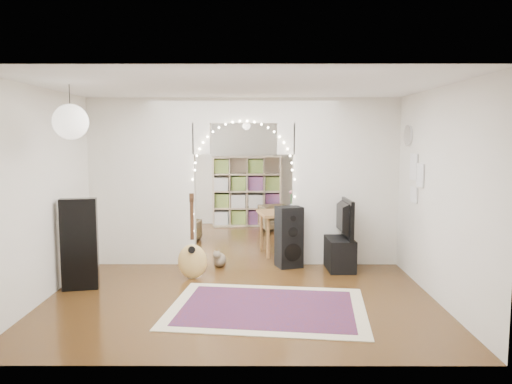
{
  "coord_description": "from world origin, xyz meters",
  "views": [
    {
      "loc": [
        0.22,
        -8.1,
        2.08
      ],
      "look_at": [
        0.2,
        0.3,
        1.15
      ],
      "focal_mm": 35.0,
      "sensor_mm": 36.0,
      "label": 1
    }
  ],
  "objects_px": {
    "acoustic_guitar": "(192,247)",
    "media_console": "(338,251)",
    "dining_chair_right": "(274,217)",
    "dining_chair_left": "(188,230)",
    "bookcase": "(247,191)",
    "dining_table": "(293,215)",
    "floor_speaker": "(289,237)"
  },
  "relations": [
    {
      "from": "acoustic_guitar",
      "to": "media_console",
      "type": "xyz_separation_m",
      "value": [
        2.24,
        0.69,
        -0.22
      ]
    },
    {
      "from": "media_console",
      "to": "dining_chair_left",
      "type": "bearing_deg",
      "value": 140.81
    },
    {
      "from": "media_console",
      "to": "bookcase",
      "type": "distance_m",
      "value": 4.09
    },
    {
      "from": "media_console",
      "to": "dining_table",
      "type": "height_order",
      "value": "dining_table"
    },
    {
      "from": "dining_chair_left",
      "to": "dining_chair_right",
      "type": "xyz_separation_m",
      "value": [
        1.77,
        1.16,
        0.07
      ]
    },
    {
      "from": "media_console",
      "to": "dining_table",
      "type": "bearing_deg",
      "value": 121.88
    },
    {
      "from": "bookcase",
      "to": "dining_chair_left",
      "type": "xyz_separation_m",
      "value": [
        -1.15,
        -1.73,
        -0.6
      ]
    },
    {
      "from": "acoustic_guitar",
      "to": "bookcase",
      "type": "distance_m",
      "value": 4.51
    },
    {
      "from": "acoustic_guitar",
      "to": "bookcase",
      "type": "height_order",
      "value": "bookcase"
    },
    {
      "from": "bookcase",
      "to": "dining_table",
      "type": "distance_m",
      "value": 2.93
    },
    {
      "from": "floor_speaker",
      "to": "bookcase",
      "type": "xyz_separation_m",
      "value": [
        -0.75,
        3.75,
        0.33
      ]
    },
    {
      "from": "media_console",
      "to": "dining_table",
      "type": "xyz_separation_m",
      "value": [
        -0.65,
        0.96,
        0.43
      ]
    },
    {
      "from": "acoustic_guitar",
      "to": "dining_table",
      "type": "height_order",
      "value": "acoustic_guitar"
    },
    {
      "from": "floor_speaker",
      "to": "dining_chair_right",
      "type": "xyz_separation_m",
      "value": [
        -0.12,
        3.18,
        -0.2
      ]
    },
    {
      "from": "bookcase",
      "to": "media_console",
      "type": "bearing_deg",
      "value": -77.73
    },
    {
      "from": "acoustic_guitar",
      "to": "media_console",
      "type": "relative_size",
      "value": 1.07
    },
    {
      "from": "floor_speaker",
      "to": "dining_table",
      "type": "bearing_deg",
      "value": 63.07
    },
    {
      "from": "floor_speaker",
      "to": "media_console",
      "type": "xyz_separation_m",
      "value": [
        0.78,
        0.0,
        -0.24
      ]
    },
    {
      "from": "bookcase",
      "to": "dining_table",
      "type": "relative_size",
      "value": 1.24
    },
    {
      "from": "acoustic_guitar",
      "to": "dining_table",
      "type": "xyz_separation_m",
      "value": [
        1.59,
        1.65,
        0.21
      ]
    },
    {
      "from": "dining_chair_right",
      "to": "dining_chair_left",
      "type": "bearing_deg",
      "value": -162.51
    },
    {
      "from": "acoustic_guitar",
      "to": "floor_speaker",
      "type": "xyz_separation_m",
      "value": [
        1.46,
        0.68,
        0.02
      ]
    },
    {
      "from": "media_console",
      "to": "floor_speaker",
      "type": "bearing_deg",
      "value": 178.04
    },
    {
      "from": "acoustic_guitar",
      "to": "dining_chair_right",
      "type": "distance_m",
      "value": 4.09
    },
    {
      "from": "media_console",
      "to": "bookcase",
      "type": "bearing_deg",
      "value": 109.99
    },
    {
      "from": "dining_table",
      "to": "bookcase",
      "type": "bearing_deg",
      "value": 97.35
    },
    {
      "from": "bookcase",
      "to": "dining_chair_left",
      "type": "height_order",
      "value": "bookcase"
    },
    {
      "from": "acoustic_guitar",
      "to": "media_console",
      "type": "distance_m",
      "value": 2.36
    },
    {
      "from": "media_console",
      "to": "dining_chair_right",
      "type": "relative_size",
      "value": 1.61
    },
    {
      "from": "bookcase",
      "to": "dining_table",
      "type": "xyz_separation_m",
      "value": [
        0.88,
        -2.79,
        -0.14
      ]
    },
    {
      "from": "acoustic_guitar",
      "to": "floor_speaker",
      "type": "height_order",
      "value": "acoustic_guitar"
    },
    {
      "from": "floor_speaker",
      "to": "media_console",
      "type": "distance_m",
      "value": 0.82
    }
  ]
}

